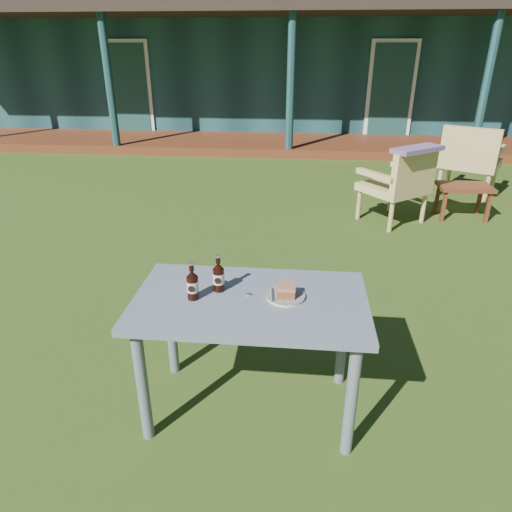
# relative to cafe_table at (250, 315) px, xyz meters

# --- Properties ---
(ground) EXTENTS (80.00, 80.00, 0.00)m
(ground) POSITION_rel_cafe_table_xyz_m (0.00, 1.60, -0.62)
(ground) COLOR #334916
(pavilion) EXTENTS (15.80, 8.30, 3.45)m
(pavilion) POSITION_rel_cafe_table_xyz_m (-0.00, 10.99, 0.99)
(pavilion) COLOR #17393C
(pavilion) RESTS_ON ground
(cafe_table) EXTENTS (1.20, 0.70, 0.72)m
(cafe_table) POSITION_rel_cafe_table_xyz_m (0.00, 0.00, 0.00)
(cafe_table) COLOR slate
(cafe_table) RESTS_ON ground
(plate) EXTENTS (0.20, 0.20, 0.01)m
(plate) POSITION_rel_cafe_table_xyz_m (0.18, 0.03, 0.11)
(plate) COLOR silver
(plate) RESTS_ON cafe_table
(cake_slice) EXTENTS (0.09, 0.09, 0.06)m
(cake_slice) POSITION_rel_cafe_table_xyz_m (0.18, 0.02, 0.15)
(cake_slice) COLOR brown
(cake_slice) RESTS_ON plate
(fork) EXTENTS (0.03, 0.14, 0.00)m
(fork) POSITION_rel_cafe_table_xyz_m (0.11, 0.02, 0.12)
(fork) COLOR silver
(fork) RESTS_ON plate
(cola_bottle_near) EXTENTS (0.06, 0.06, 0.20)m
(cola_bottle_near) POSITION_rel_cafe_table_xyz_m (-0.17, 0.07, 0.18)
(cola_bottle_near) COLOR black
(cola_bottle_near) RESTS_ON cafe_table
(cola_bottle_far) EXTENTS (0.06, 0.06, 0.20)m
(cola_bottle_far) POSITION_rel_cafe_table_xyz_m (-0.29, -0.03, 0.18)
(cola_bottle_far) COLOR black
(cola_bottle_far) RESTS_ON cafe_table
(bottle_cap) EXTENTS (0.03, 0.03, 0.01)m
(bottle_cap) POSITION_rel_cafe_table_xyz_m (-0.01, 0.03, 0.11)
(bottle_cap) COLOR silver
(bottle_cap) RESTS_ON cafe_table
(armchair_left) EXTENTS (0.87, 0.86, 0.86)m
(armchair_left) POSITION_rel_cafe_table_xyz_m (1.35, 3.14, -0.13)
(armchair_left) COLOR tan
(armchair_left) RESTS_ON ground
(armchair_right) EXTENTS (0.93, 0.91, 0.95)m
(armchair_right) POSITION_rel_cafe_table_xyz_m (2.47, 4.29, -0.08)
(armchair_right) COLOR tan
(armchair_right) RESTS_ON ground
(floral_throw) EXTENTS (0.62, 0.56, 0.05)m
(floral_throw) POSITION_rel_cafe_table_xyz_m (1.46, 3.00, 0.27)
(floral_throw) COLOR slate
(floral_throw) RESTS_ON armchair_left
(side_table) EXTENTS (0.60, 0.40, 0.40)m
(side_table) POSITION_rel_cafe_table_xyz_m (2.16, 3.40, -0.28)
(side_table) COLOR #572915
(side_table) RESTS_ON ground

